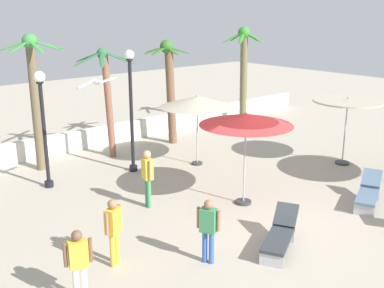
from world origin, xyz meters
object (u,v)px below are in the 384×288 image
Objects in this scene: lounge_chair_1 at (368,192)px; guest_2 at (147,173)px; palm_tree_0 at (244,65)px; palm_tree_3 at (107,87)px; palm_tree_2 at (34,86)px; guest_1 at (208,226)px; lamp_post_1 at (131,104)px; lounge_chair_0 at (280,234)px; patio_umbrella_4 at (246,120)px; patio_umbrella_1 at (197,102)px; patio_umbrella_0 at (347,105)px; palm_tree_1 at (169,80)px; seagull_0 at (97,82)px; lamp_post_0 at (43,119)px; guest_0 at (79,260)px; guest_3 at (113,226)px.

guest_2 reaches higher than lounge_chair_1.
palm_tree_0 reaches higher than palm_tree_3.
guest_1 is (0.15, -8.63, -2.08)m from palm_tree_2.
lamp_post_1 reaches higher than lounge_chair_0.
patio_umbrella_4 is at bearing 61.10° from lounge_chair_0.
palm_tree_3 is 2.16× the size of lounge_chair_1.
patio_umbrella_1 is 3.85m from patio_umbrella_4.
palm_tree_1 is (-3.13, 6.35, 0.50)m from patio_umbrella_0.
lamp_post_1 is 3.38m from seagull_0.
patio_umbrella_4 is 1.82× the size of guest_1.
palm_tree_2 is at bearing 144.55° from patio_umbrella_1.
palm_tree_2 reaches higher than patio_umbrella_0.
patio_umbrella_0 is at bearing -37.85° from palm_tree_2.
palm_tree_1 reaches higher than lamp_post_0.
lamp_post_0 reaches higher than lounge_chair_0.
patio_umbrella_0 is 5.49m from patio_umbrella_4.
palm_tree_1 is at bearing -0.99° from palm_tree_3.
guest_0 reaches higher than lounge_chair_0.
guest_0 is (-2.19, -6.26, -1.33)m from lamp_post_0.
palm_tree_2 is 7.76m from guest_3.
palm_tree_0 reaches higher than seagull_0.
lamp_post_1 is 6.87m from guest_1.
guest_0 is (-5.14, -5.76, -1.51)m from lamp_post_1.
palm_tree_2 reaches higher than guest_2.
guest_0 is 1.01× the size of guest_1.
guest_2 is (-4.97, 4.11, 0.65)m from lounge_chair_1.
palm_tree_0 reaches higher than guest_2.
patio_umbrella_4 reaches higher than guest_0.
lamp_post_0 is at bearing -167.06° from palm_tree_1.
palm_tree_0 is 1.12× the size of lamp_post_1.
guest_3 is (-12.08, -7.43, -1.94)m from palm_tree_0.
guest_2 is at bearing 102.78° from lounge_chair_0.
guest_2 is (-2.27, 1.65, -1.50)m from patio_umbrella_4.
patio_umbrella_4 is 3.18m from guest_2.
palm_tree_1 reaches higher than lounge_chair_0.
patio_umbrella_0 reaches higher than guest_1.
guest_0 reaches higher than lounge_chair_1.
palm_tree_0 is 8.55m from lamp_post_1.
palm_tree_0 is 0.99× the size of palm_tree_2.
patio_umbrella_1 reaches higher than lounge_chair_1.
guest_2 is 2.90m from seagull_0.
seagull_0 is at bearing 63.67° from guest_3.
lamp_post_1 is at bearing 116.74° from lounge_chair_1.
patio_umbrella_4 is 3.51m from lounge_chair_0.
lamp_post_0 is 6.98m from guest_1.
lounge_chair_1 is at bearing -0.34° from lounge_chair_0.
patio_umbrella_0 is at bearing 12.34° from guest_1.
lamp_post_1 is 3.27× the size of seagull_0.
guest_2 is (-7.75, 1.55, -1.18)m from patio_umbrella_0.
patio_umbrella_4 is at bearing -36.02° from guest_2.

